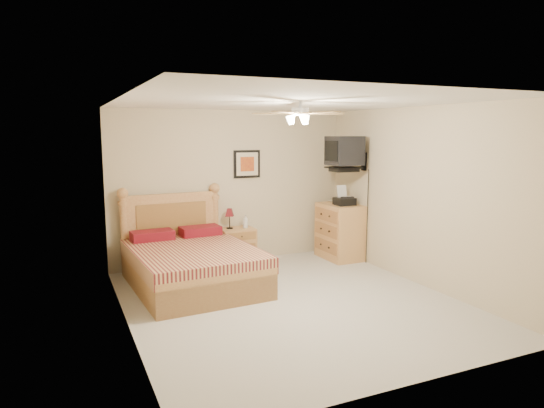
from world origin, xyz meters
The scene contains 17 objects.
floor centered at (0.00, 0.00, 0.00)m, with size 4.50×4.50×0.00m, color #ADA99C.
ceiling centered at (0.00, 0.00, 2.50)m, with size 4.00×4.50×0.04m, color white.
wall_back centered at (0.00, 2.25, 1.25)m, with size 4.00×0.04×2.50m, color #C0AF8D.
wall_front centered at (0.00, -2.25, 1.25)m, with size 4.00×0.04×2.50m, color #C0AF8D.
wall_left centered at (-2.00, 0.00, 1.25)m, with size 0.04×4.50×2.50m, color #C0AF8D.
wall_right centered at (2.00, 0.00, 1.25)m, with size 0.04×4.50×2.50m, color #C0AF8D.
bed centered at (-0.97, 1.12, 0.67)m, with size 1.57×2.06×1.33m, color #B36F42, non-canonical shape.
nightstand centered at (0.00, 2.00, 0.30)m, with size 0.55×0.41×0.59m, color #B37C43.
table_lamp centered at (-0.11, 2.05, 0.76)m, with size 0.18×0.18×0.33m, color maroon, non-canonical shape.
lotion_bottle centered at (0.14, 1.98, 0.70)m, with size 0.08×0.09×0.22m, color silver.
framed_picture centered at (0.27, 2.23, 1.62)m, with size 0.46×0.04×0.46m, color black.
dresser centered at (1.73, 1.63, 0.47)m, with size 0.55×0.79×0.94m, color tan.
fax_machine centered at (1.74, 1.52, 1.10)m, with size 0.30×0.32×0.32m, color black, non-canonical shape.
magazine_lower centered at (1.74, 1.89, 0.95)m, with size 0.21×0.28×0.03m, color beige.
magazine_upper centered at (1.75, 1.90, 0.97)m, with size 0.22×0.30×0.02m, color gray.
wall_tv centered at (1.75, 1.34, 1.81)m, with size 0.56×0.46×0.58m, color black, non-canonical shape.
ceiling_fan centered at (0.00, -0.20, 2.36)m, with size 1.14×1.14×0.28m, color silver, non-canonical shape.
Camera 1 is at (-2.64, -5.29, 2.13)m, focal length 32.00 mm.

